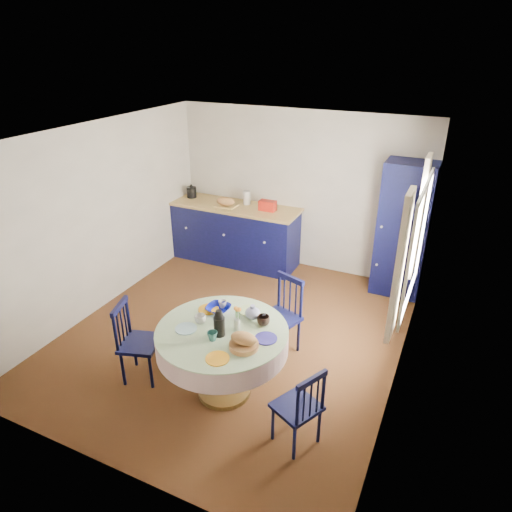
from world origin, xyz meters
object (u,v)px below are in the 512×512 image
(chair_right, at_px, (300,407))
(chair_far, at_px, (282,315))
(kitchen_counter, at_px, (233,233))
(mug_b, at_px, (212,336))
(pantry_cabinet, at_px, (403,230))
(mug_d, at_px, (223,304))
(chair_left, at_px, (136,341))
(mug_a, at_px, (200,319))
(mug_c, at_px, (263,321))
(dining_table, at_px, (223,340))
(cobalt_bowl, at_px, (218,309))

(chair_right, bearing_deg, chair_far, -124.95)
(kitchen_counter, xyz_separation_m, mug_b, (1.40, -3.09, 0.35))
(kitchen_counter, distance_m, pantry_cabinet, 2.70)
(mug_d, bearing_deg, chair_left, -146.42)
(chair_left, distance_m, mug_b, 1.06)
(kitchen_counter, bearing_deg, chair_far, -49.85)
(mug_b, bearing_deg, chair_far, 77.49)
(chair_left, height_order, mug_a, chair_left)
(pantry_cabinet, bearing_deg, mug_c, -108.09)
(chair_right, height_order, mug_b, mug_b)
(mug_a, bearing_deg, chair_left, -166.94)
(pantry_cabinet, height_order, mug_b, pantry_cabinet)
(chair_left, relative_size, mug_b, 9.09)
(kitchen_counter, height_order, chair_far, kitchen_counter)
(pantry_cabinet, bearing_deg, mug_b, -111.06)
(dining_table, relative_size, mug_c, 10.13)
(mug_c, bearing_deg, mug_b, -127.28)
(mug_a, bearing_deg, chair_far, 61.58)
(mug_d, height_order, cobalt_bowl, mug_d)
(mug_a, bearing_deg, mug_d, 79.96)
(mug_a, xyz_separation_m, mug_b, (0.26, -0.20, 0.00))
(chair_left, xyz_separation_m, mug_d, (0.79, 0.52, 0.38))
(mug_b, bearing_deg, mug_a, 141.96)
(kitchen_counter, xyz_separation_m, cobalt_bowl, (1.20, -2.62, 0.33))
(kitchen_counter, xyz_separation_m, mug_c, (1.74, -2.65, 0.35))
(dining_table, bearing_deg, mug_c, 37.35)
(chair_left, height_order, mug_c, chair_left)
(pantry_cabinet, height_order, mug_c, pantry_cabinet)
(chair_right, height_order, mug_c, mug_c)
(kitchen_counter, distance_m, mug_c, 3.18)
(mug_a, relative_size, mug_b, 1.14)
(kitchen_counter, bearing_deg, mug_a, -68.74)
(kitchen_counter, relative_size, dining_table, 1.66)
(mug_c, bearing_deg, dining_table, -142.65)
(pantry_cabinet, bearing_deg, kitchen_counter, -177.31)
(mug_b, distance_m, mug_d, 0.59)
(dining_table, bearing_deg, chair_left, -171.02)
(cobalt_bowl, bearing_deg, mug_c, -3.36)
(mug_a, bearing_deg, cobalt_bowl, 78.14)
(chair_far, relative_size, mug_c, 7.23)
(pantry_cabinet, xyz_separation_m, mug_c, (-0.93, -2.75, -0.12))
(pantry_cabinet, height_order, mug_a, pantry_cabinet)
(cobalt_bowl, bearing_deg, mug_b, -67.04)
(cobalt_bowl, bearing_deg, chair_far, 56.00)
(dining_table, relative_size, chair_right, 1.55)
(pantry_cabinet, relative_size, mug_a, 16.81)
(pantry_cabinet, relative_size, chair_left, 2.11)
(dining_table, height_order, mug_b, dining_table)
(cobalt_bowl, bearing_deg, dining_table, -54.00)
(kitchen_counter, relative_size, chair_left, 2.39)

